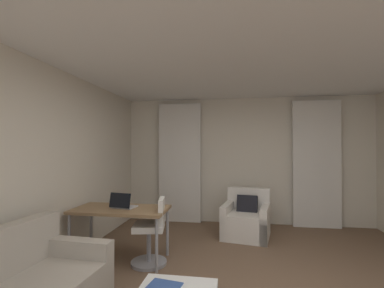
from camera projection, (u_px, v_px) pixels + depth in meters
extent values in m
cube|color=beige|center=(245.00, 160.00, 5.67)|extent=(5.12, 0.06, 2.60)
cube|color=beige|center=(29.00, 171.00, 3.07)|extent=(0.06, 6.12, 2.60)
cube|color=white|center=(257.00, 41.00, 2.70)|extent=(5.12, 6.12, 0.06)
cube|color=silver|center=(180.00, 163.00, 5.75)|extent=(0.90, 0.06, 2.50)
cube|color=silver|center=(317.00, 164.00, 5.33)|extent=(0.90, 0.06, 2.50)
cube|color=#B2A899|center=(75.00, 267.00, 2.89)|extent=(0.84, 0.21, 0.59)
cube|color=silver|center=(246.00, 225.00, 4.73)|extent=(0.90, 0.90, 0.43)
cube|color=silver|center=(249.00, 198.00, 5.04)|extent=(0.78, 0.28, 0.39)
cube|color=silver|center=(265.00, 223.00, 4.63)|extent=(0.26, 0.78, 0.57)
cube|color=silver|center=(228.00, 219.00, 4.84)|extent=(0.26, 0.78, 0.57)
cube|color=black|center=(247.00, 206.00, 4.85)|extent=(0.39, 0.27, 0.37)
cube|color=olive|center=(121.00, 210.00, 3.76)|extent=(1.30, 0.65, 0.04)
cylinder|color=#99999E|center=(91.00, 228.00, 4.13)|extent=(0.04, 0.04, 0.68)
cylinder|color=#99999E|center=(167.00, 232.00, 3.94)|extent=(0.04, 0.04, 0.68)
cylinder|color=#99999E|center=(69.00, 240.00, 3.58)|extent=(0.04, 0.04, 0.68)
cylinder|color=#99999E|center=(157.00, 245.00, 3.39)|extent=(0.04, 0.04, 0.68)
cylinder|color=gray|center=(149.00, 247.00, 3.64)|extent=(0.06, 0.06, 0.46)
cylinder|color=gray|center=(149.00, 262.00, 3.64)|extent=(0.48, 0.48, 0.04)
cube|color=silver|center=(149.00, 227.00, 3.64)|extent=(0.47, 0.47, 0.08)
cube|color=silver|center=(162.00, 211.00, 3.65)|extent=(0.12, 0.36, 0.34)
cube|color=#ADADB2|center=(124.00, 207.00, 3.81)|extent=(0.35, 0.27, 0.02)
cube|color=black|center=(120.00, 200.00, 3.71)|extent=(0.32, 0.11, 0.20)
cube|color=#335193|center=(164.00, 286.00, 2.33)|extent=(0.31, 0.24, 0.01)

